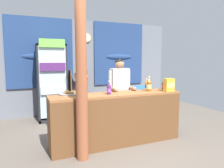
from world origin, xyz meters
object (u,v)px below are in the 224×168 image
object	(u,v)px
bottle_shelf_rack	(78,92)
snack_box_choco_powder	(169,85)
timber_post	(81,80)
pastry_tray	(68,93)
plastic_lawn_chair	(137,98)
soda_bottle_grape_soda	(109,89)
soda_bottle_orange_soda	(146,85)
drink_fridge	(52,77)
shopkeeper	(120,88)
soda_bottle_lime_soda	(83,90)
stall_counter	(119,115)
soda_bottle_iced_tea	(149,85)
soda_bottle_cola	(164,85)

from	to	relation	value
bottle_shelf_rack	snack_box_choco_powder	world-z (taller)	bottle_shelf_rack
timber_post	pastry_tray	distance (m)	0.65
bottle_shelf_rack	plastic_lawn_chair	distance (m)	1.65
soda_bottle_grape_soda	soda_bottle_orange_soda	distance (m)	0.98
drink_fridge	bottle_shelf_rack	xyz separation A→B (m)	(0.74, 0.22, -0.46)
shopkeeper	pastry_tray	bearing A→B (deg)	-169.45
bottle_shelf_rack	soda_bottle_lime_soda	xyz separation A→B (m)	(-0.50, -2.34, 0.40)
drink_fridge	stall_counter	bearing A→B (deg)	-67.13
bottle_shelf_rack	soda_bottle_grape_soda	distance (m)	2.36
pastry_tray	bottle_shelf_rack	bearing A→B (deg)	71.68
plastic_lawn_chair	soda_bottle_grape_soda	size ratio (longest dim) A/B	3.54
soda_bottle_orange_soda	stall_counter	bearing A→B (deg)	-158.15
plastic_lawn_chair	soda_bottle_orange_soda	distance (m)	1.62
timber_post	pastry_tray	xyz separation A→B (m)	(-0.09, 0.58, -0.28)
shopkeeper	soda_bottle_orange_soda	bearing A→B (deg)	-21.60
soda_bottle_iced_tea	soda_bottle_cola	world-z (taller)	soda_bottle_iced_tea
bottle_shelf_rack	snack_box_choco_powder	distance (m)	2.77
soda_bottle_iced_tea	soda_bottle_orange_soda	distance (m)	0.24
drink_fridge	soda_bottle_lime_soda	world-z (taller)	drink_fridge
soda_bottle_orange_soda	soda_bottle_cola	xyz separation A→B (m)	(0.36, -0.11, -0.01)
stall_counter	bottle_shelf_rack	size ratio (longest dim) A/B	1.92
soda_bottle_iced_tea	soda_bottle_lime_soda	xyz separation A→B (m)	(-1.34, -0.04, -0.02)
drink_fridge	soda_bottle_orange_soda	bearing A→B (deg)	-47.93
drink_fridge	soda_bottle_lime_soda	bearing A→B (deg)	-83.40
soda_bottle_grape_soda	stall_counter	bearing A→B (deg)	-14.77
shopkeeper	pastry_tray	xyz separation A→B (m)	(-1.10, -0.20, -0.01)
plastic_lawn_chair	snack_box_choco_powder	size ratio (longest dim) A/B	3.39
shopkeeper	soda_bottle_orange_soda	xyz separation A→B (m)	(0.52, -0.20, 0.07)
bottle_shelf_rack	soda_bottle_orange_soda	world-z (taller)	bottle_shelf_rack
bottle_shelf_rack	soda_bottle_orange_soda	bearing A→B (deg)	-65.89
soda_bottle_orange_soda	soda_bottle_iced_tea	bearing A→B (deg)	-110.81
soda_bottle_orange_soda	shopkeeper	bearing A→B (deg)	158.40
timber_post	soda_bottle_grape_soda	xyz separation A→B (m)	(0.58, 0.32, -0.20)
pastry_tray	timber_post	bearing A→B (deg)	-81.13
shopkeeper	soda_bottle_cola	size ratio (longest dim) A/B	7.35
soda_bottle_grape_soda	soda_bottle_cola	xyz separation A→B (m)	(1.30, 0.15, -0.01)
bottle_shelf_rack	soda_bottle_orange_soda	xyz separation A→B (m)	(0.93, -2.07, 0.38)
plastic_lawn_chair	pastry_tray	xyz separation A→B (m)	(-2.19, -1.40, 0.48)
soda_bottle_lime_soda	soda_bottle_cola	world-z (taller)	soda_bottle_lime_soda
soda_bottle_cola	pastry_tray	world-z (taller)	soda_bottle_cola
soda_bottle_iced_tea	snack_box_choco_powder	xyz separation A→B (m)	(0.34, -0.17, -0.00)
soda_bottle_orange_soda	bottle_shelf_rack	bearing A→B (deg)	114.11
soda_bottle_orange_soda	soda_bottle_cola	distance (m)	0.37
plastic_lawn_chair	soda_bottle_orange_soda	size ratio (longest dim) A/B	3.68
drink_fridge	snack_box_choco_powder	xyz separation A→B (m)	(1.92, -2.24, -0.05)
soda_bottle_lime_soda	soda_bottle_cola	xyz separation A→B (m)	(1.78, 0.15, -0.02)
timber_post	soda_bottle_orange_soda	size ratio (longest dim) A/B	11.20
snack_box_choco_powder	bottle_shelf_rack	bearing A→B (deg)	115.66
soda_bottle_lime_soda	pastry_tray	bearing A→B (deg)	125.80
stall_counter	drink_fridge	world-z (taller)	drink_fridge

